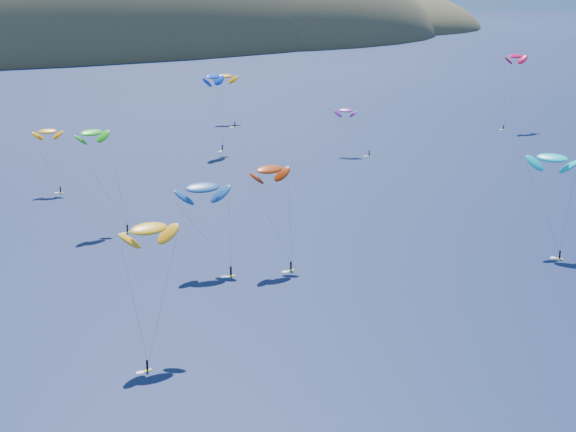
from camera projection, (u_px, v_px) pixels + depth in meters
The scene contains 11 objects.
island at pixel (64, 57), 592.60m from camera, with size 730.00×300.00×210.00m.
kitesurfer_1 at pixel (48, 131), 199.26m from camera, with size 7.54×6.85×16.91m.
kitesurfer_2 at pixel (149, 229), 115.40m from camera, with size 8.98×10.69×20.57m.
kitesurfer_3 at pixel (92, 133), 170.26m from camera, with size 9.20×11.89×22.61m.
kitesurfer_4 at pixel (213, 76), 240.34m from camera, with size 10.42×9.40×25.26m.
kitesurfer_5 at pixel (552, 158), 156.94m from camera, with size 9.01×12.73×20.98m.
kitesurfer_6 at pixel (346, 111), 239.26m from camera, with size 8.59×10.99×14.90m.
kitesurfer_8 at pixel (516, 56), 275.44m from camera, with size 11.04×5.64×27.14m.
kitesurfer_9 at pixel (269, 170), 149.53m from camera, with size 8.73×9.70×20.33m.
kitesurfer_10 at pixel (202, 188), 147.52m from camera, with size 10.39×10.52×18.11m.
kitesurfer_11 at pixel (224, 76), 287.70m from camera, with size 9.98×15.24×18.98m.
Camera 1 is at (-72.91, -50.49, 54.46)m, focal length 50.00 mm.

